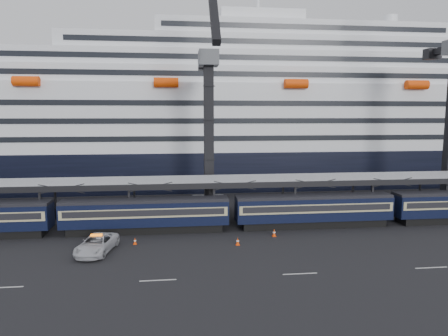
# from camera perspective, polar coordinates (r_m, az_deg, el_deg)

# --- Properties ---
(ground) EXTENTS (260.00, 260.00, 0.00)m
(ground) POSITION_cam_1_polar(r_m,az_deg,el_deg) (45.08, 26.76, -10.63)
(ground) COLOR black
(ground) RESTS_ON ground
(train) EXTENTS (133.05, 3.00, 4.05)m
(train) POSITION_cam_1_polar(r_m,az_deg,el_deg) (50.87, 16.28, -5.53)
(train) COLOR black
(train) RESTS_ON ground
(canopy) EXTENTS (130.00, 6.25, 5.53)m
(canopy) POSITION_cam_1_polar(r_m,az_deg,el_deg) (55.79, 19.21, -1.32)
(canopy) COLOR #93959A
(canopy) RESTS_ON ground
(cruise_ship) EXTENTS (214.09, 28.84, 34.00)m
(cruise_ship) POSITION_cam_1_polar(r_m,az_deg,el_deg) (84.81, 9.31, 6.70)
(cruise_ship) COLOR black
(cruise_ship) RESTS_ON ground
(crane_dark_near) EXTENTS (4.50, 17.75, 35.08)m
(crane_dark_near) POSITION_cam_1_polar(r_m,az_deg,el_deg) (54.38, -2.16, 5.94)
(crane_dark_near) COLOR #46484D
(crane_dark_near) RESTS_ON ground
(pickup_truck) EXTENTS (3.88, 6.54, 1.71)m
(pickup_truck) POSITION_cam_1_polar(r_m,az_deg,el_deg) (41.87, -17.73, -10.32)
(pickup_truck) COLOR silver
(pickup_truck) RESTS_ON ground
(traffic_cone_b) EXTENTS (0.37, 0.37, 0.74)m
(traffic_cone_b) POSITION_cam_1_polar(r_m,az_deg,el_deg) (43.52, -12.61, -10.13)
(traffic_cone_b) COLOR #FF4608
(traffic_cone_b) RESTS_ON ground
(traffic_cone_c) EXTENTS (0.41, 0.41, 0.83)m
(traffic_cone_c) POSITION_cam_1_polar(r_m,az_deg,el_deg) (42.29, 1.98, -10.41)
(traffic_cone_c) COLOR #FF4608
(traffic_cone_c) RESTS_ON ground
(traffic_cone_d) EXTENTS (0.43, 0.43, 0.87)m
(traffic_cone_d) POSITION_cam_1_polar(r_m,az_deg,el_deg) (45.47, 7.18, -9.15)
(traffic_cone_d) COLOR #FF4608
(traffic_cone_d) RESTS_ON ground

